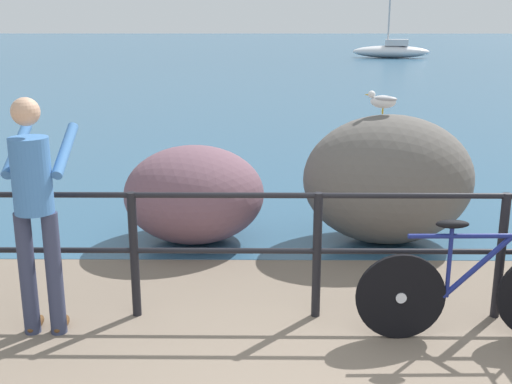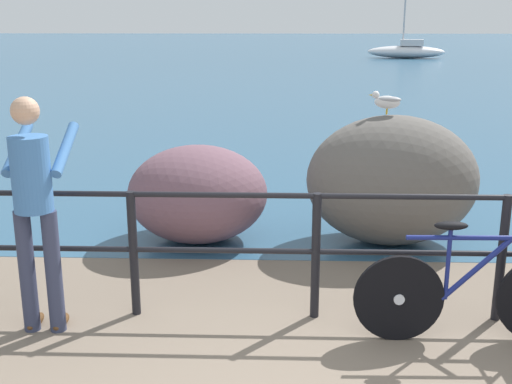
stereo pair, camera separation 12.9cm
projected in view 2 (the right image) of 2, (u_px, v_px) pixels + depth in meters
name	position (u px, v px, depth m)	size (l,w,h in m)	color
ground_plane	(287.00, 87.00, 22.46)	(120.00, 120.00, 0.10)	#756656
sea_surface	(283.00, 48.00, 49.66)	(120.00, 90.00, 0.01)	#2D5675
promenade_railing	(316.00, 241.00, 4.95)	(8.66, 0.07, 1.02)	black
bicycle	(492.00, 282.00, 4.62)	(1.70, 0.48, 0.92)	black
person_at_railing	(35.00, 205.00, 4.66)	(0.44, 0.64, 1.78)	#333851
breakwater_boulder_main	(392.00, 180.00, 6.62)	(1.77, 1.26, 1.36)	#605B56
breakwater_boulder_left	(198.00, 194.00, 6.75)	(1.47, 1.34, 1.02)	#6F4E5A
seagull	(387.00, 101.00, 6.46)	(0.34, 0.20, 0.23)	gold
sailboat	(406.00, 51.00, 37.08)	(4.56, 2.06, 4.90)	white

